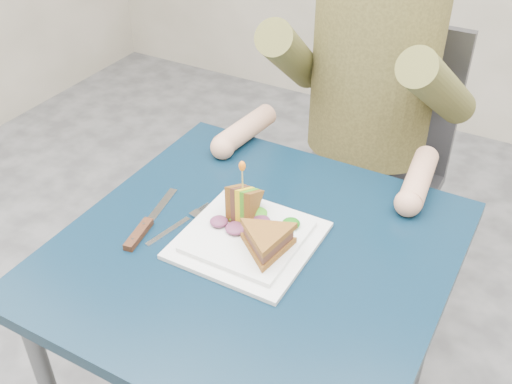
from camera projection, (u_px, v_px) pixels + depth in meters
The scene contains 12 objects.
table at pixel (254, 276), 1.24m from camera, with size 0.75×0.75×0.73m.
chair at pixel (373, 154), 1.83m from camera, with size 0.42×0.40×0.93m.
diner at pixel (374, 51), 1.54m from camera, with size 0.54×0.59×0.74m.
plate at pixel (248, 239), 1.20m from camera, with size 0.26×0.26×0.02m.
sandwich_flat at pixel (267, 241), 1.14m from camera, with size 0.18×0.18×0.05m.
sandwich_upright at pixel (243, 204), 1.22m from camera, with size 0.08×0.12×0.12m.
fork at pixel (178, 225), 1.25m from camera, with size 0.05×0.18×0.01m.
knife at pixel (143, 229), 1.24m from camera, with size 0.06×0.22×0.02m.
toothpick at pixel (242, 178), 1.19m from camera, with size 0.00×0.00×0.06m, color tan.
toothpick_frill at pixel (242, 166), 1.17m from camera, with size 0.01×0.01×0.02m, color orange.
lettuce_spill at pixel (253, 229), 1.20m from camera, with size 0.15×0.13×0.02m, color #337A14, non-canonical shape.
onion_ring at pixel (256, 230), 1.19m from camera, with size 0.04×0.04×0.01m, color #9E4C7A.
Camera 1 is at (0.44, -0.79, 1.52)m, focal length 42.00 mm.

